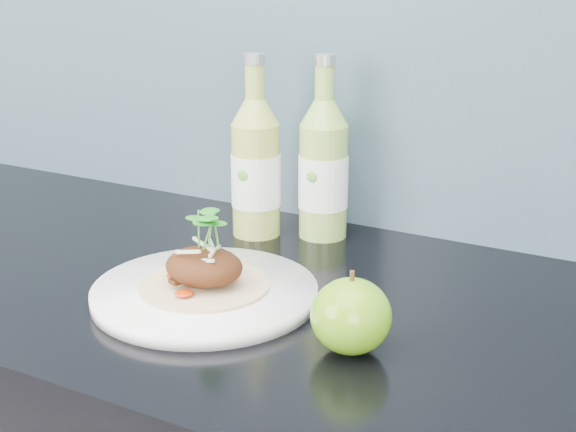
% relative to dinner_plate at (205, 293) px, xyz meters
% --- Properties ---
extents(dinner_plate, '(0.34, 0.34, 0.02)m').
position_rel_dinner_plate_xyz_m(dinner_plate, '(0.00, 0.00, 0.00)').
color(dinner_plate, white).
rests_on(dinner_plate, kitchen_counter).
extents(pork_taco, '(0.16, 0.16, 0.10)m').
position_rel_dinner_plate_xyz_m(pork_taco, '(0.00, 0.00, 0.04)').
color(pork_taco, tan).
rests_on(pork_taco, dinner_plate).
extents(green_apple, '(0.11, 0.11, 0.09)m').
position_rel_dinner_plate_xyz_m(green_apple, '(0.21, -0.04, 0.03)').
color(green_apple, '#488F0F').
rests_on(green_apple, kitchen_counter).
extents(cider_bottle_left, '(0.09, 0.09, 0.26)m').
position_rel_dinner_plate_xyz_m(cider_bottle_left, '(-0.07, 0.23, 0.09)').
color(cider_bottle_left, '#A2B44B').
rests_on(cider_bottle_left, kitchen_counter).
extents(cider_bottle_right, '(0.08, 0.08, 0.26)m').
position_rel_dinner_plate_xyz_m(cider_bottle_right, '(0.02, 0.27, 0.09)').
color(cider_bottle_right, '#8BB34A').
rests_on(cider_bottle_right, kitchen_counter).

